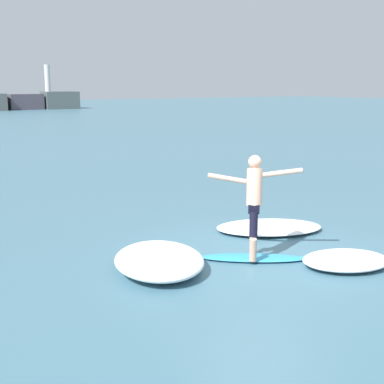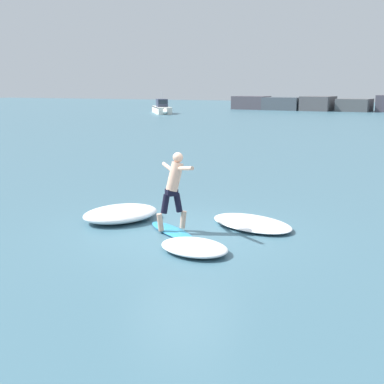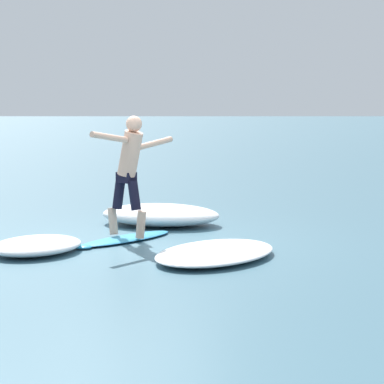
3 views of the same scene
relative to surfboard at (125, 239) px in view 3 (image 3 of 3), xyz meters
The scene contains 6 objects.
ground_plane 0.26m from the surfboard, 29.44° to the left, with size 200.00×200.00×0.00m, color #436D7F.
surfboard is the anchor object (origin of this frame).
surfer 1.12m from the surfboard, 77.32° to the left, with size 1.36×1.17×1.83m.
wave_foam_at_tail 1.81m from the surfboard, 164.71° to the left, with size 2.17×2.48×0.35m.
wave_foam_at_nose 1.61m from the surfboard, 46.57° to the right, with size 1.87×1.62×0.22m.
wave_foam_beside 2.02m from the surfboard, 41.12° to the left, with size 2.69×2.27×0.16m.
Camera 3 is at (13.41, 0.89, 2.14)m, focal length 85.00 mm.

